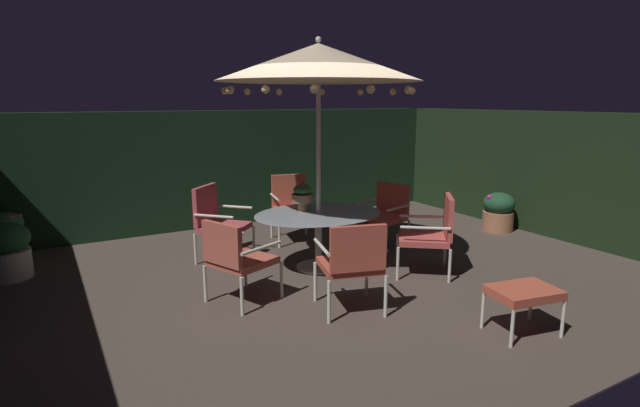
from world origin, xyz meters
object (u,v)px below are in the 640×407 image
at_px(patio_chair_northeast, 217,219).
at_px(potted_plant_right_near, 7,250).
at_px(patio_chair_north, 291,203).
at_px(centerpiece_planter, 303,195).
at_px(potted_plant_right_far, 7,233).
at_px(patio_chair_south, 433,231).
at_px(ottoman_footrest, 524,294).
at_px(potted_plant_left_far, 498,211).
at_px(patio_dining_table, 318,222).
at_px(patio_chair_southwest, 386,211).
at_px(patio_umbrella, 318,63).
at_px(patio_chair_east, 236,256).
at_px(patio_chair_southeast, 352,260).

height_order(patio_chair_northeast, potted_plant_right_near, patio_chair_northeast).
height_order(patio_chair_north, potted_plant_right_near, patio_chair_north).
relative_size(centerpiece_planter, potted_plant_right_far, 0.59).
height_order(patio_chair_south, ottoman_footrest, patio_chair_south).
height_order(potted_plant_right_far, potted_plant_left_far, potted_plant_left_far).
relative_size(patio_dining_table, potted_plant_right_far, 2.65).
xyz_separation_m(ottoman_footrest, potted_plant_right_near, (-4.16, 4.04, -0.03)).
relative_size(patio_dining_table, patio_chair_southwest, 1.81).
bearing_deg(patio_chair_north, ottoman_footrest, -83.56).
xyz_separation_m(patio_dining_table, patio_chair_south, (1.11, -0.87, -0.06)).
distance_m(patio_umbrella, potted_plant_right_near, 4.34).
relative_size(patio_chair_east, potted_plant_left_far, 1.43).
bearing_deg(patio_chair_north, potted_plant_right_near, 177.34).
height_order(centerpiece_planter, patio_chair_east, centerpiece_planter).
bearing_deg(potted_plant_right_near, patio_chair_south, -28.02).
bearing_deg(patio_dining_table, ottoman_footrest, -73.50).
relative_size(centerpiece_planter, patio_chair_southwest, 0.40).
relative_size(patio_umbrella, patio_chair_south, 2.88).
height_order(patio_chair_northeast, patio_chair_south, patio_chair_northeast).
height_order(patio_chair_southeast, patio_chair_south, patio_chair_south).
bearing_deg(potted_plant_right_far, patio_umbrella, -36.30).
height_order(patio_dining_table, centerpiece_planter, centerpiece_planter).
bearing_deg(patio_chair_east, patio_chair_northeast, 78.69).
bearing_deg(potted_plant_right_far, patio_chair_northeast, -31.86).
bearing_deg(potted_plant_left_far, patio_chair_southeast, -158.73).
xyz_separation_m(centerpiece_planter, potted_plant_right_near, (-3.29, 1.37, -0.58)).
xyz_separation_m(centerpiece_planter, patio_chair_southwest, (1.48, 0.20, -0.41)).
height_order(patio_umbrella, potted_plant_right_far, patio_umbrella).
height_order(patio_umbrella, centerpiece_planter, patio_umbrella).
relative_size(patio_chair_north, patio_chair_southwest, 1.08).
relative_size(patio_chair_south, patio_chair_southwest, 1.08).
relative_size(patio_chair_north, patio_chair_southeast, 1.04).
distance_m(potted_plant_right_far, potted_plant_left_far, 7.34).
bearing_deg(centerpiece_planter, patio_chair_north, 69.98).
height_order(patio_chair_south, potted_plant_right_near, patio_chair_south).
relative_size(patio_chair_south, potted_plant_right_far, 1.58).
relative_size(patio_chair_southeast, ottoman_footrest, 1.44).
distance_m(patio_chair_southwest, potted_plant_left_far, 2.17).
height_order(patio_dining_table, potted_plant_left_far, patio_dining_table).
distance_m(patio_chair_east, patio_chair_south, 2.43).
bearing_deg(patio_chair_east, potted_plant_right_near, 135.76).
bearing_deg(patio_chair_southwest, patio_chair_northeast, 164.85).
relative_size(patio_dining_table, patio_chair_south, 1.68).
bearing_deg(patio_chair_east, ottoman_footrest, -44.04).
height_order(patio_chair_east, patio_chair_south, patio_chair_south).
bearing_deg(patio_chair_northeast, patio_chair_southwest, -15.15).
distance_m(patio_chair_south, potted_plant_left_far, 2.60).
height_order(patio_umbrella, patio_chair_southwest, patio_umbrella).
distance_m(patio_chair_north, potted_plant_right_near, 3.73).
distance_m(patio_chair_north, patio_chair_east, 2.48).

